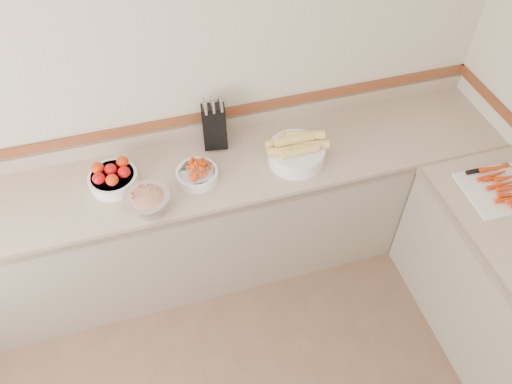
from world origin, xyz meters
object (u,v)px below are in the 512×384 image
object	(u,v)px
cherry_tomato_bowl	(197,173)
rhubarb_bowl	(148,202)
cutting_board	(505,187)
knife_block	(214,126)
tomato_bowl	(113,177)
corn_bowl	(297,151)

from	to	relation	value
cherry_tomato_bowl	rhubarb_bowl	bearing A→B (deg)	-151.96
cutting_board	knife_block	bearing A→B (deg)	150.39
tomato_bowl	cutting_board	size ratio (longest dim) A/B	0.59
corn_bowl	rhubarb_bowl	xyz separation A→B (m)	(-0.90, -0.14, -0.00)
knife_block	tomato_bowl	distance (m)	0.67
tomato_bowl	cherry_tomato_bowl	size ratio (longest dim) A/B	1.15
rhubarb_bowl	tomato_bowl	bearing A→B (deg)	123.39
cherry_tomato_bowl	corn_bowl	size ratio (longest dim) A/B	0.65
corn_bowl	cutting_board	size ratio (longest dim) A/B	0.80
cutting_board	cherry_tomato_bowl	bearing A→B (deg)	160.89
cherry_tomato_bowl	knife_block	bearing A→B (deg)	57.58
knife_block	corn_bowl	xyz separation A→B (m)	(0.43, -0.29, -0.06)
tomato_bowl	cherry_tomato_bowl	xyz separation A→B (m)	(0.47, -0.09, -0.01)
rhubarb_bowl	cutting_board	xyz separation A→B (m)	(1.96, -0.41, -0.05)
cherry_tomato_bowl	cutting_board	xyz separation A→B (m)	(1.66, -0.57, -0.03)
knife_block	tomato_bowl	size ratio (longest dim) A/B	1.23
tomato_bowl	cherry_tomato_bowl	bearing A→B (deg)	-11.28
knife_block	tomato_bowl	xyz separation A→B (m)	(-0.64, -0.18, -0.08)
corn_bowl	rhubarb_bowl	world-z (taller)	corn_bowl
cherry_tomato_bowl	rhubarb_bowl	distance (m)	0.34
rhubarb_bowl	corn_bowl	bearing A→B (deg)	9.07
corn_bowl	cutting_board	bearing A→B (deg)	-27.82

